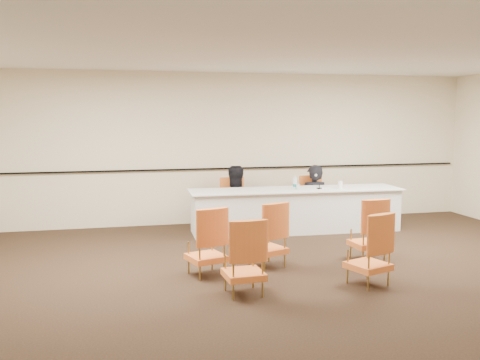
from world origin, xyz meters
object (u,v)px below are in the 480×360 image
(panelist_main, at_px, (313,207))
(aud_chair_back_left, at_px, (244,256))
(panelist_second, at_px, (234,208))
(aud_chair_front_mid, at_px, (267,234))
(microphone, at_px, (319,182))
(water_bottle, at_px, (295,183))
(aud_chair_front_right, at_px, (368,229))
(panelist_second_chair, at_px, (234,203))
(aud_chair_back_right, at_px, (369,248))
(panel_table, at_px, (296,210))
(aud_chair_front_left, at_px, (206,241))
(coffee_cup, at_px, (340,185))
(drinking_glass, at_px, (298,187))
(panelist_main_chair, at_px, (313,200))

(panelist_main, distance_m, aud_chair_back_left, 4.48)
(panelist_second, distance_m, aud_chair_front_mid, 2.79)
(microphone, height_order, aud_chair_front_mid, microphone)
(panelist_second, height_order, water_bottle, panelist_second)
(panelist_main, height_order, aud_chair_front_right, panelist_main)
(panelist_second_chair, bearing_deg, aud_chair_back_right, -75.02)
(panel_table, height_order, aud_chair_front_mid, aud_chair_front_mid)
(panel_table, distance_m, panelist_main, 0.80)
(panelist_second_chair, bearing_deg, aud_chair_front_mid, -90.92)
(aud_chair_front_left, bearing_deg, coffee_cup, 20.87)
(panelist_second_chair, height_order, aud_chair_front_mid, same)
(panel_table, height_order, aud_chair_front_left, aud_chair_front_left)
(drinking_glass, xyz_separation_m, aud_chair_back_left, (-1.80, -3.17, -0.37))
(panelist_main, relative_size, panelist_main_chair, 1.76)
(microphone, bearing_deg, panel_table, 164.46)
(coffee_cup, bearing_deg, aud_chair_front_left, -142.70)
(panelist_second_chair, relative_size, aud_chair_front_mid, 1.00)
(water_bottle, bearing_deg, drinking_glass, -58.19)
(aud_chair_front_mid, bearing_deg, aud_chair_front_left, 171.29)
(aud_chair_front_left, bearing_deg, panel_table, 32.03)
(panelist_second, bearing_deg, microphone, 148.62)
(panelist_main_chair, height_order, aud_chair_front_mid, same)
(water_bottle, height_order, coffee_cup, water_bottle)
(microphone, relative_size, aud_chair_front_left, 0.29)
(microphone, xyz_separation_m, aud_chair_front_left, (-2.53, -2.30, -0.46))
(aud_chair_front_right, height_order, aud_chair_back_right, same)
(panelist_second, xyz_separation_m, aud_chair_back_right, (0.90, -3.86, 0.11))
(panelist_main_chair, distance_m, panelist_second, 1.62)
(panelist_second_chair, distance_m, coffee_cup, 2.06)
(panelist_main, distance_m, aud_chair_front_left, 3.97)
(panelist_second, bearing_deg, water_bottle, 142.24)
(panelist_second, distance_m, microphone, 1.73)
(panelist_main_chair, height_order, aud_chair_back_left, same)
(panelist_main_chair, xyz_separation_m, drinking_glass, (-0.56, -0.63, 0.37))
(microphone, bearing_deg, aud_chair_back_right, -105.77)
(microphone, bearing_deg, panelist_second, 149.53)
(panelist_second_chair, relative_size, aud_chair_back_left, 1.00)
(microphone, xyz_separation_m, aud_chair_front_right, (-0.05, -2.09, -0.46))
(aud_chair_back_left, bearing_deg, panelist_second_chair, 75.78)
(panelist_main, bearing_deg, panelist_second, -0.79)
(panelist_second_chair, bearing_deg, drinking_glass, -31.03)
(panelist_second, height_order, aud_chair_back_left, panelist_second)
(panelist_second, xyz_separation_m, aud_chair_front_mid, (-0.14, -2.78, 0.11))
(panelist_main, bearing_deg, aud_chair_back_left, 59.29)
(panel_table, bearing_deg, aud_chair_front_mid, -116.86)
(panelist_main, distance_m, microphone, 0.88)
(panelist_second_chair, xyz_separation_m, aud_chair_front_right, (1.43, -2.79, 0.00))
(aud_chair_front_left, height_order, aud_chair_back_right, same)
(panelist_main_chair, distance_m, coffee_cup, 0.85)
(panelist_main_chair, bearing_deg, panelist_second, -180.00)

